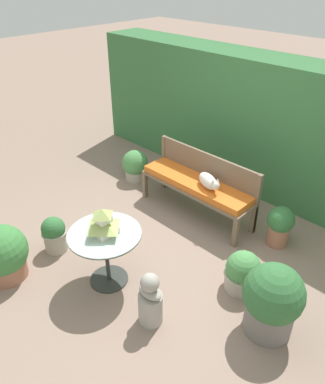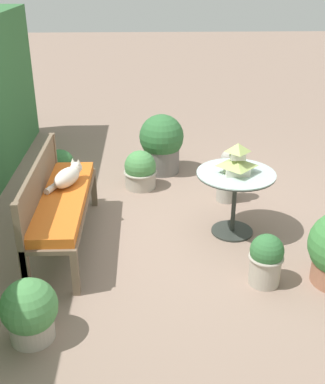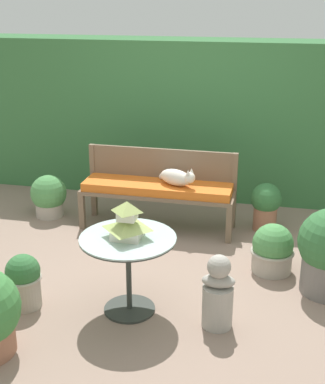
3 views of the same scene
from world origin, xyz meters
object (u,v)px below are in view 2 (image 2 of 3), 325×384
(patio_table, at_px, (235,186))
(potted_plant_bench_right, at_px, (30,312))
(potted_plant_table_near, at_px, (140,171))
(garden_bust, at_px, (228,178))
(garden_bench, at_px, (63,203))
(potted_plant_patio_mid, at_px, (266,259))
(cat, at_px, (67,177))
(potted_plant_table_far, at_px, (61,169))
(potted_plant_path_edge, at_px, (162,143))
(pagoda_birdhouse, at_px, (237,160))

(patio_table, distance_m, potted_plant_bench_right, 2.27)
(potted_plant_bench_right, bearing_deg, potted_plant_table_near, -16.72)
(garden_bust, bearing_deg, garden_bench, 114.41)
(potted_plant_bench_right, distance_m, potted_plant_patio_mid, 1.94)
(cat, relative_size, potted_plant_patio_mid, 0.94)
(potted_plant_table_far, bearing_deg, potted_plant_path_edge, -63.87)
(pagoda_birdhouse, bearing_deg, potted_plant_table_near, 40.25)
(cat, relative_size, garden_bust, 0.72)
(garden_bust, height_order, potted_plant_bench_right, garden_bust)
(garden_bench, bearing_deg, potted_plant_bench_right, 177.38)
(garden_bench, xyz_separation_m, garden_bust, (0.88, -1.71, -0.17))
(pagoda_birdhouse, distance_m, potted_plant_bench_right, 2.32)
(patio_table, xyz_separation_m, pagoda_birdhouse, (0.00, 0.00, 0.27))
(garden_bench, height_order, pagoda_birdhouse, pagoda_birdhouse)
(potted_plant_path_edge, bearing_deg, potted_plant_bench_right, 161.12)
(pagoda_birdhouse, relative_size, potted_plant_path_edge, 0.40)
(patio_table, bearing_deg, cat, 87.78)
(potted_plant_bench_right, xyz_separation_m, potted_plant_path_edge, (3.06, -1.05, 0.15))
(patio_table, distance_m, potted_plant_patio_mid, 0.92)
(potted_plant_table_far, bearing_deg, potted_plant_bench_right, -176.35)
(garden_bench, relative_size, potted_plant_bench_right, 3.41)
(cat, distance_m, garden_bust, 1.85)
(patio_table, xyz_separation_m, potted_plant_patio_mid, (-0.86, -0.13, -0.28))
(potted_plant_path_edge, height_order, potted_plant_patio_mid, potted_plant_path_edge)
(potted_plant_table_far, relative_size, potted_plant_patio_mid, 1.15)
(garden_bust, bearing_deg, potted_plant_patio_mid, 179.82)
(patio_table, relative_size, potted_plant_table_near, 1.64)
(garden_bust, distance_m, potted_plant_path_edge, 1.13)
(patio_table, bearing_deg, potted_plant_table_far, 61.83)
(potted_plant_patio_mid, bearing_deg, pagoda_birdhouse, 8.64)
(potted_plant_path_edge, relative_size, potted_plant_table_near, 1.63)
(potted_plant_patio_mid, bearing_deg, garden_bench, 68.44)
(potted_plant_table_near, bearing_deg, garden_bench, 150.58)
(potted_plant_patio_mid, bearing_deg, potted_plant_table_far, 47.06)
(potted_plant_table_far, xyz_separation_m, potted_plant_patio_mid, (-1.86, -2.00, -0.05))
(patio_table, relative_size, potted_plant_bench_right, 1.56)
(cat, bearing_deg, garden_bench, -162.45)
(garden_bust, distance_m, potted_plant_table_far, 1.95)
(patio_table, distance_m, garden_bust, 0.77)
(potted_plant_bench_right, bearing_deg, potted_plant_table_far, 3.65)
(pagoda_birdhouse, distance_m, potted_plant_patio_mid, 1.03)
(cat, xyz_separation_m, potted_plant_table_far, (0.94, 0.24, -0.32))
(cat, height_order, potted_plant_path_edge, potted_plant_path_edge)
(garden_bench, xyz_separation_m, potted_plant_path_edge, (1.75, -0.99, -0.06))
(garden_bench, bearing_deg, pagoda_birdhouse, -84.62)
(potted_plant_table_far, xyz_separation_m, potted_plant_bench_right, (-2.47, -0.16, -0.05))
(patio_table, relative_size, potted_plant_path_edge, 1.00)
(garden_bench, xyz_separation_m, potted_plant_table_far, (1.16, 0.22, -0.15))
(pagoda_birdhouse, height_order, potted_plant_path_edge, pagoda_birdhouse)
(potted_plant_table_near, bearing_deg, potted_plant_path_edge, -29.46)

